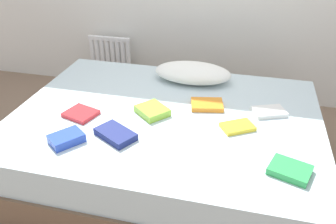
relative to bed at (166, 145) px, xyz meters
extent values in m
plane|color=#7F6651|center=(0.00, 0.00, -0.25)|extent=(8.00, 8.00, 0.00)
cube|color=brown|center=(0.00, 0.00, -0.11)|extent=(2.00, 1.50, 0.28)
cube|color=silver|center=(0.00, 0.00, 0.14)|extent=(1.96, 1.46, 0.22)
cylinder|color=white|center=(-1.08, 1.20, 0.08)|extent=(0.04, 0.04, 0.46)
cylinder|color=white|center=(-1.03, 1.20, 0.08)|extent=(0.04, 0.04, 0.46)
cylinder|color=white|center=(-0.97, 1.20, 0.08)|extent=(0.04, 0.04, 0.46)
cylinder|color=white|center=(-0.92, 1.20, 0.08)|extent=(0.04, 0.04, 0.46)
cylinder|color=white|center=(-0.86, 1.20, 0.08)|extent=(0.04, 0.04, 0.46)
cylinder|color=white|center=(-0.80, 1.20, 0.08)|extent=(0.04, 0.04, 0.46)
cylinder|color=white|center=(-0.75, 1.20, 0.08)|extent=(0.04, 0.04, 0.46)
cylinder|color=white|center=(-0.69, 1.20, 0.08)|extent=(0.04, 0.04, 0.46)
cube|color=white|center=(-0.89, 1.20, 0.29)|extent=(0.43, 0.04, 0.04)
cube|color=white|center=(-0.89, 1.20, -0.13)|extent=(0.43, 0.04, 0.04)
ellipsoid|color=white|center=(0.08, 0.52, 0.32)|extent=(0.58, 0.32, 0.14)
cube|color=red|center=(-0.52, -0.16, 0.27)|extent=(0.23, 0.21, 0.03)
cube|color=orange|center=(0.24, 0.15, 0.27)|extent=(0.24, 0.20, 0.03)
cube|color=navy|center=(-0.22, -0.33, 0.27)|extent=(0.27, 0.24, 0.04)
cube|color=yellow|center=(0.46, -0.07, 0.27)|extent=(0.23, 0.20, 0.03)
cube|color=#2847B7|center=(-0.47, -0.45, 0.28)|extent=(0.21, 0.22, 0.05)
cube|color=#8CC638|center=(-0.08, -0.03, 0.28)|extent=(0.25, 0.25, 0.05)
cube|color=green|center=(0.74, -0.42, 0.27)|extent=(0.24, 0.21, 0.04)
cube|color=white|center=(0.65, 0.16, 0.27)|extent=(0.24, 0.20, 0.03)
camera|label=1|loc=(0.47, -1.85, 1.39)|focal=36.67mm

